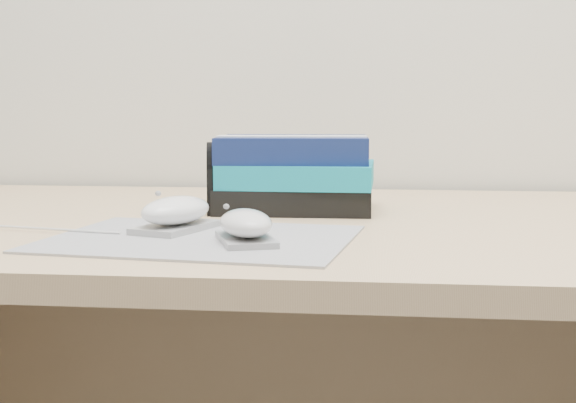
# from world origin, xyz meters

# --- Properties ---
(desk) EXTENTS (1.60, 0.80, 0.73)m
(desk) POSITION_xyz_m (0.00, 1.64, 0.50)
(desk) COLOR tan
(desk) RESTS_ON ground
(mousepad) EXTENTS (0.37, 0.31, 0.00)m
(mousepad) POSITION_xyz_m (-0.15, 1.38, 0.73)
(mousepad) COLOR gray
(mousepad) RESTS_ON desk
(mouse_rear) EXTENTS (0.10, 0.13, 0.05)m
(mouse_rear) POSITION_xyz_m (-0.19, 1.43, 0.75)
(mouse_rear) COLOR #A1A1A4
(mouse_rear) RESTS_ON mousepad
(mouse_front) EXTENTS (0.09, 0.12, 0.04)m
(mouse_front) POSITION_xyz_m (-0.09, 1.36, 0.75)
(mouse_front) COLOR #939395
(mouse_front) RESTS_ON mousepad
(usb_cable) EXTENTS (0.22, 0.05, 0.00)m
(usb_cable) POSITION_xyz_m (-0.36, 1.42, 0.73)
(usb_cable) COLOR silver
(usb_cable) RESTS_ON mousepad
(book_stack) EXTENTS (0.23, 0.19, 0.11)m
(book_stack) POSITION_xyz_m (-0.07, 1.67, 0.78)
(book_stack) COLOR black
(book_stack) RESTS_ON desk
(pouch) EXTENTS (0.13, 0.10, 0.10)m
(pouch) POSITION_xyz_m (-0.14, 1.63, 0.78)
(pouch) COLOR black
(pouch) RESTS_ON desk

